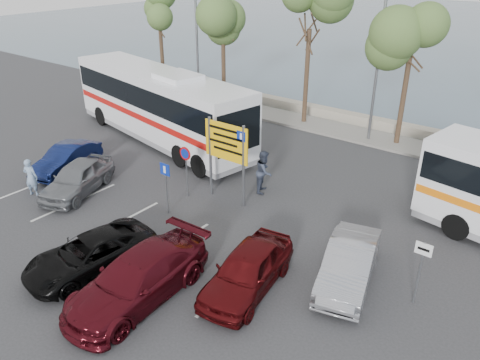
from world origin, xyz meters
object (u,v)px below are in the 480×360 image
Objects in this scene: car_silver_a at (77,178)px; car_red at (247,270)px; car_maroon at (138,278)px; street_lamp_left at (196,36)px; direction_sign at (226,148)px; car_blue at (67,159)px; coach_bus_left at (160,108)px; pedestrian_far at (264,171)px; suv_black at (91,254)px; pedestrian_near at (31,177)px; street_lamp_right at (378,60)px; car_silver_b at (349,264)px.

car_silver_a is 10.05m from car_red.
car_maroon is at bearing -43.97° from car_silver_a.
car_maroon is 1.21× the size of car_red.
street_lamp_left is 21.70m from car_maroon.
street_lamp_left is 15.24m from direction_sign.
direction_sign is 8.68m from car_blue.
street_lamp_left is 21.50m from car_red.
coach_bus_left is 7.02× the size of pedestrian_far.
suv_black is at bearing 177.74° from car_maroon.
car_red is 2.45× the size of pedestrian_near.
street_lamp_left is 4.64× the size of pedestrian_near.
pedestrian_near is at bearing 166.52° from car_maroon.
street_lamp_right is at bearing 36.46° from coach_bus_left.
car_silver_a is at bearing 105.94° from pedestrian_far.
car_silver_a is at bearing -39.59° from car_blue.
direction_sign is 0.85× the size of car_silver_b.
car_silver_a reaches higher than car_blue.
car_red reaches higher than car_blue.
street_lamp_left is 15.10m from pedestrian_far.
street_lamp_right is at bearing 96.09° from car_silver_b.
car_maroon is (9.40, -10.00, -1.20)m from coach_bus_left.
street_lamp_left is 1.00× the size of street_lamp_right.
street_lamp_left is 1.90× the size of car_silver_b.
car_maroon is at bearing 165.01° from pedestrian_far.
car_silver_a is 0.99× the size of car_silver_b.
pedestrian_far is at bearing 88.85° from suv_black.
pedestrian_far is at bearing 133.59° from car_silver_b.
street_lamp_right is 1.90× the size of car_silver_b.
street_lamp_right is at bearing 87.41° from car_maroon.
pedestrian_far reaches higher than car_blue.
street_lamp_left is 15.33m from car_silver_a.
coach_bus_left reaches higher than car_maroon.
car_silver_a is at bearing -161.00° from pedestrian_near.
street_lamp_left is at bearing 31.29° from pedestrian_far.
street_lamp_right is at bearing 79.06° from direction_sign.
coach_bus_left reaches higher than pedestrian_near.
direction_sign is 2.34m from pedestrian_far.
coach_bus_left is 3.07× the size of suv_black.
car_red is 3.32m from car_silver_b.
street_lamp_right is 1.89× the size of car_red.
street_lamp_right reaches higher than car_silver_a.
street_lamp_right is at bearing 0.00° from street_lamp_left.
pedestrian_near is (-6.63, 1.79, 0.24)m from suv_black.
suv_black is (5.22, -3.17, -0.09)m from car_silver_a.
car_blue is at bearing 163.09° from car_red.
coach_bus_left is 8.53m from pedestrian_far.
car_maroon reaches higher than car_red.
pedestrian_far is (1.31, 8.34, 0.36)m from suv_black.
street_lamp_left reaches higher than coach_bus_left.
street_lamp_left is 8.28m from coach_bus_left.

